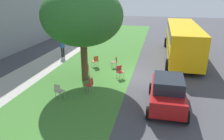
% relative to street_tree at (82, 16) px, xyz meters
% --- Properties ---
extents(ground, '(80.00, 80.00, 0.00)m').
position_rel_street_tree_xyz_m(ground, '(1.25, -3.21, -4.19)').
color(ground, '#424247').
extents(grass_verge, '(48.00, 6.00, 0.01)m').
position_rel_street_tree_xyz_m(grass_verge, '(1.25, -0.01, -4.19)').
color(grass_verge, '#3D752D').
rests_on(grass_verge, ground).
extents(sidewalk_strip, '(48.00, 2.80, 0.01)m').
position_rel_street_tree_xyz_m(sidewalk_strip, '(1.25, 4.39, -4.19)').
color(sidewalk_strip, '#ADA89E').
rests_on(sidewalk_strip, ground).
extents(street_tree, '(5.05, 5.05, 6.07)m').
position_rel_street_tree_xyz_m(street_tree, '(0.00, 0.00, 0.00)').
color(street_tree, brown).
rests_on(street_tree, ground).
extents(chair_0, '(0.48, 0.49, 0.88)m').
position_rel_street_tree_xyz_m(chair_0, '(-1.80, -0.92, -3.67)').
color(chair_0, '#B7332D').
rests_on(chair_0, ground).
extents(chair_1, '(0.43, 0.44, 0.88)m').
position_rel_street_tree_xyz_m(chair_1, '(2.83, -1.47, -3.67)').
color(chair_1, brown).
rests_on(chair_1, ground).
extents(chair_2, '(0.59, 0.59, 0.88)m').
position_rel_street_tree_xyz_m(chair_2, '(0.79, -2.23, -3.67)').
color(chair_2, '#B7332D').
rests_on(chair_2, ground).
extents(chair_3, '(0.59, 0.59, 0.88)m').
position_rel_street_tree_xyz_m(chair_3, '(2.69, 0.07, -3.67)').
color(chair_3, '#C64C1E').
rests_on(chair_3, ground).
extents(chair_4, '(0.52, 0.51, 0.88)m').
position_rel_street_tree_xyz_m(chair_4, '(-2.98, 0.48, -3.67)').
color(chair_4, '#ADA393').
rests_on(chair_4, ground).
extents(chair_5, '(0.49, 0.49, 0.88)m').
position_rel_street_tree_xyz_m(chair_5, '(0.68, 0.15, -3.67)').
color(chair_5, '#B7332D').
rests_on(chair_5, ground).
extents(parked_car, '(3.70, 1.92, 1.65)m').
position_rel_street_tree_xyz_m(parked_car, '(-2.55, -5.30, -3.35)').
color(parked_car, maroon).
rests_on(parked_car, ground).
extents(school_bus, '(10.40, 2.80, 2.88)m').
position_rel_street_tree_xyz_m(school_bus, '(6.84, -6.70, -2.43)').
color(school_bus, yellow).
rests_on(school_bus, ground).
extents(pedestrian_0, '(0.41, 0.38, 1.69)m').
position_rel_street_tree_xyz_m(pedestrian_0, '(4.71, 3.74, -3.26)').
color(pedestrian_0, black).
rests_on(pedestrian_0, ground).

